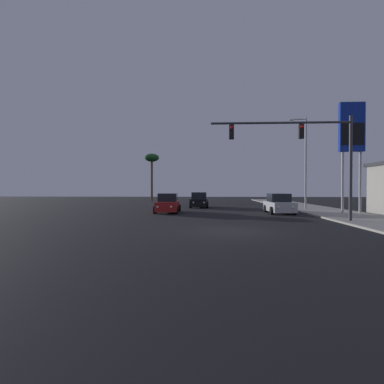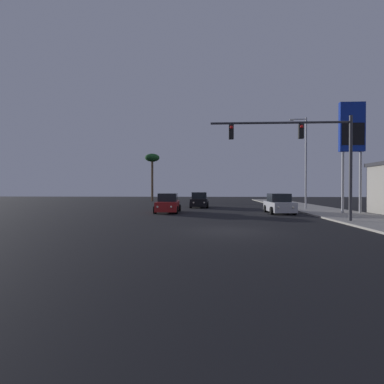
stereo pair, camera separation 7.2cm
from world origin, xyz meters
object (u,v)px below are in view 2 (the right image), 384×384
at_px(car_black, 199,200).
at_px(traffic_light_mast, 308,145).
at_px(gas_station_sign, 352,133).
at_px(palm_tree_far, 152,160).
at_px(car_red, 168,204).
at_px(street_lamp, 305,158).
at_px(car_silver, 279,204).

xyz_separation_m(car_black, traffic_light_mast, (7.15, -14.46, 4.04)).
distance_m(car_black, traffic_light_mast, 16.63).
distance_m(gas_station_sign, palm_tree_far, 31.74).
height_order(traffic_light_mast, palm_tree_far, palm_tree_far).
height_order(car_red, street_lamp, street_lamp).
distance_m(traffic_light_mast, street_lamp, 11.73).
bearing_deg(gas_station_sign, car_silver, 172.22).
distance_m(street_lamp, palm_tree_far, 26.56).
bearing_deg(car_black, street_lamp, 164.58).
distance_m(car_red, car_silver, 9.58).
relative_size(car_black, gas_station_sign, 0.48).
relative_size(car_red, street_lamp, 0.48).
bearing_deg(gas_station_sign, car_black, 146.36).
distance_m(street_lamp, gas_station_sign, 5.79).
relative_size(traffic_light_mast, street_lamp, 0.97).
xyz_separation_m(car_red, traffic_light_mast, (9.73, -7.14, 4.04)).
xyz_separation_m(car_silver, palm_tree_far, (-15.20, 23.16, 6.02)).
relative_size(street_lamp, gas_station_sign, 1.00).
bearing_deg(gas_station_sign, street_lamp, 112.31).
bearing_deg(car_silver, street_lamp, -130.10).
relative_size(gas_station_sign, palm_tree_far, 1.15).
xyz_separation_m(car_red, palm_tree_far, (-5.63, 22.84, 6.02)).
bearing_deg(car_black, car_red, 72.28).
bearing_deg(traffic_light_mast, car_red, 143.70).
relative_size(car_red, gas_station_sign, 0.48).
bearing_deg(car_red, gas_station_sign, 173.69).
bearing_deg(gas_station_sign, traffic_light_mast, -132.21).
distance_m(car_black, palm_tree_far, 18.57).
relative_size(car_silver, traffic_light_mast, 0.50).
distance_m(car_red, street_lamp, 14.39).
xyz_separation_m(car_red, car_black, (2.58, 7.32, 0.00)).
bearing_deg(palm_tree_far, gas_station_sign, -48.95).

